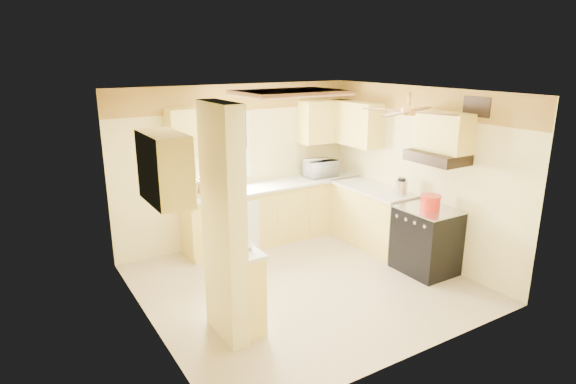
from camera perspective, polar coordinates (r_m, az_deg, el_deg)
floor at (r=6.50m, az=1.83°, el=-10.81°), size 4.00×4.00×0.00m
ceiling at (r=5.81m, az=2.06°, el=11.76°), size 4.00×4.00×0.00m
wall_back at (r=7.64m, az=-5.96°, el=3.22°), size 4.00×0.00×4.00m
wall_front at (r=4.66m, az=15.01°, el=-5.70°), size 4.00×0.00×4.00m
wall_left at (r=5.25m, az=-16.61°, el=-3.34°), size 0.00×3.80×3.80m
wall_right at (r=7.30m, az=15.15°, el=2.14°), size 0.00×3.80×3.80m
wallpaper_border at (r=7.46m, az=-6.13°, el=11.07°), size 4.00×0.02×0.40m
partition_column at (r=4.96m, az=-7.63°, el=-3.95°), size 0.20×0.70×2.50m
partition_ledge at (r=5.36m, az=-5.12°, el=-11.60°), size 0.25×0.55×0.90m
ledge_top at (r=5.16m, az=-5.25°, el=-6.97°), size 0.28×0.58×0.04m
lower_cabinets_back at (r=7.82m, az=-1.53°, el=-2.48°), size 3.00×0.60×0.90m
lower_cabinets_right at (r=7.73m, az=9.97°, el=-2.96°), size 0.60×1.40×0.90m
countertop_back at (r=7.68m, az=-1.52°, el=0.83°), size 3.04×0.64×0.04m
countertop_right at (r=7.58m, az=10.09°, el=0.38°), size 0.64×1.44×0.04m
dishwasher_panel at (r=7.24m, az=-5.44°, el=-4.27°), size 0.58×0.02×0.80m
window at (r=7.47m, az=-7.72°, el=5.21°), size 0.92×0.02×1.02m
upper_cab_back_left at (r=7.05m, az=-11.74°, el=6.86°), size 0.60×0.35×0.70m
upper_cab_back_right at (r=8.17m, az=4.39°, el=8.36°), size 0.90×0.35×0.70m
upper_cab_right at (r=7.97m, az=8.03°, el=8.06°), size 0.35×1.00×0.70m
upper_cab_left_wall at (r=4.90m, az=-14.41°, el=2.77°), size 0.35×0.75×0.70m
upper_cab_over_stove at (r=6.68m, az=17.97°, el=6.80°), size 0.35×0.76×0.52m
stove at (r=6.94m, az=16.08°, el=-5.48°), size 0.68×0.77×0.92m
range_hood at (r=6.67m, az=17.25°, el=3.96°), size 0.50×0.76×0.14m
poster_menu at (r=4.83m, az=-6.68°, el=2.99°), size 0.02×0.42×0.57m
poster_nashville at (r=5.02m, az=-6.44°, el=-4.27°), size 0.02×0.42×0.57m
ceiling_light_panel at (r=6.29m, az=0.25°, el=11.68°), size 1.35×0.95×0.06m
ceiling_fan at (r=5.93m, az=14.07°, el=9.30°), size 1.15×1.15×0.26m
vent_grate at (r=6.54m, az=21.47°, el=9.39°), size 0.02×0.40×0.25m
microwave at (r=8.12m, az=3.84°, el=2.82°), size 0.55×0.40×0.29m
bowl at (r=5.17m, az=-5.06°, el=-6.41°), size 0.20×0.20×0.05m
dutch_oven at (r=6.77m, az=16.53°, el=-1.14°), size 0.28×0.28×0.19m
kettle at (r=7.19m, az=13.28°, el=0.52°), size 0.17×0.17×0.26m
dish_rack at (r=7.17m, az=-10.39°, el=0.31°), size 0.43×0.34×0.23m
utensil_crock at (r=7.52m, az=-5.89°, el=1.12°), size 0.11×0.11×0.21m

